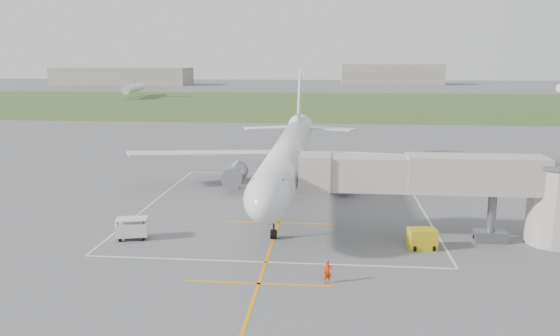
# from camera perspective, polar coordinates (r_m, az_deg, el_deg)

# --- Properties ---
(ground) EXTENTS (700.00, 700.00, 0.00)m
(ground) POSITION_cam_1_polar(r_m,az_deg,el_deg) (60.37, 0.80, -2.99)
(ground) COLOR #515153
(ground) RESTS_ON ground
(grass_strip) EXTENTS (700.00, 120.00, 0.02)m
(grass_strip) POSITION_cam_1_polar(r_m,az_deg,el_deg) (188.96, 4.04, 6.75)
(grass_strip) COLOR #3D5926
(grass_strip) RESTS_ON ground
(apron_markings) EXTENTS (28.20, 60.00, 0.01)m
(apron_markings) POSITION_cam_1_polar(r_m,az_deg,el_deg) (54.77, 0.30, -4.48)
(apron_markings) COLOR orange
(apron_markings) RESTS_ON ground
(airliner) EXTENTS (38.93, 46.75, 13.52)m
(airliner) POSITION_cam_1_polar(r_m,az_deg,el_deg) (60.18, 0.87, 1.24)
(airliner) COLOR silver
(airliner) RESTS_ON ground
(jet_bridge) EXTENTS (23.40, 5.00, 7.20)m
(jet_bridge) POSITION_cam_1_polar(r_m,az_deg,el_deg) (47.24, 18.78, -1.73)
(jet_bridge) COLOR gray
(jet_bridge) RESTS_ON ground
(gpu_unit) EXTENTS (2.35, 1.79, 1.64)m
(gpu_unit) POSITION_cam_1_polar(r_m,az_deg,el_deg) (45.34, 14.64, -7.19)
(gpu_unit) COLOR gold
(gpu_unit) RESTS_ON ground
(baggage_cart) EXTENTS (2.88, 2.11, 1.81)m
(baggage_cart) POSITION_cam_1_polar(r_m,az_deg,el_deg) (47.80, -15.21, -6.11)
(baggage_cart) COLOR silver
(baggage_cart) RESTS_ON ground
(ramp_worker_nose) EXTENTS (0.68, 0.56, 1.60)m
(ramp_worker_nose) POSITION_cam_1_polar(r_m,az_deg,el_deg) (37.61, 4.98, -10.76)
(ramp_worker_nose) COLOR #FF3808
(ramp_worker_nose) RESTS_ON ground
(ramp_worker_wing) EXTENTS (1.04, 0.98, 1.69)m
(ramp_worker_wing) POSITION_cam_1_polar(r_m,az_deg,el_deg) (64.37, -4.38, -1.35)
(ramp_worker_wing) COLOR #FF5108
(ramp_worker_wing) RESTS_ON ground
(distant_hangars) EXTENTS (345.00, 49.00, 12.00)m
(distant_hangars) POSITION_cam_1_polar(r_m,az_deg,el_deg) (324.32, 1.79, 9.57)
(distant_hangars) COLOR gray
(distant_hangars) RESTS_ON ground
(distant_aircraft) EXTENTS (201.44, 54.45, 8.85)m
(distant_aircraft) POSITION_cam_1_polar(r_m,az_deg,el_deg) (227.81, 8.69, 8.32)
(distant_aircraft) COLOR silver
(distant_aircraft) RESTS_ON ground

